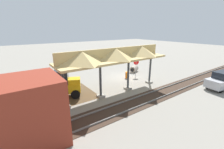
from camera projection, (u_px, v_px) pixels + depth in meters
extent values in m
plane|color=gray|center=(125.00, 77.00, 21.70)|extent=(120.00, 120.00, 0.00)
cube|color=brown|center=(46.00, 96.00, 15.51)|extent=(9.20, 7.00, 0.01)
cube|color=#9E998E|center=(149.00, 82.00, 19.42)|extent=(0.70, 0.70, 0.20)
cylinder|color=#383D42|center=(150.00, 69.00, 18.92)|extent=(0.24, 0.24, 3.60)
cube|color=#9E998E|center=(128.00, 88.00, 17.40)|extent=(0.70, 0.70, 0.20)
cylinder|color=#383D42|center=(128.00, 74.00, 16.90)|extent=(0.24, 0.24, 3.60)
cube|color=#9E998E|center=(101.00, 96.00, 15.39)|extent=(0.70, 0.70, 0.20)
cylinder|color=#383D42|center=(100.00, 80.00, 14.88)|extent=(0.24, 0.24, 3.60)
cube|color=#9E998E|center=(66.00, 106.00, 13.37)|extent=(0.70, 0.70, 0.20)
cylinder|color=#383D42|center=(64.00, 89.00, 12.87)|extent=(0.24, 0.24, 3.60)
cube|color=tan|center=(115.00, 59.00, 15.33)|extent=(12.17, 3.20, 0.20)
cube|color=tan|center=(115.00, 53.00, 15.14)|extent=(12.17, 0.20, 1.10)
pyramid|color=tan|center=(141.00, 50.00, 17.16)|extent=(3.29, 3.20, 1.10)
pyramid|color=tan|center=(115.00, 53.00, 15.14)|extent=(3.29, 3.20, 1.10)
pyramid|color=tan|center=(82.00, 57.00, 13.13)|extent=(3.29, 3.20, 1.10)
cube|color=slate|center=(159.00, 90.00, 17.04)|extent=(60.00, 0.08, 0.15)
cube|color=slate|center=(170.00, 94.00, 15.92)|extent=(60.00, 0.08, 0.15)
cube|color=#38281E|center=(164.00, 92.00, 16.49)|extent=(60.00, 2.58, 0.03)
cylinder|color=gray|center=(136.00, 68.00, 21.95)|extent=(0.06, 0.06, 2.25)
cylinder|color=red|center=(136.00, 62.00, 21.67)|extent=(0.63, 0.47, 0.76)
cube|color=#EAB214|center=(65.00, 88.00, 15.20)|extent=(3.45, 2.51, 0.90)
cube|color=#1E262D|center=(61.00, 77.00, 14.83)|extent=(1.67, 1.60, 1.40)
cube|color=#EAB214|center=(74.00, 81.00, 15.18)|extent=(1.50, 1.47, 0.50)
cylinder|color=black|center=(56.00, 88.00, 15.78)|extent=(1.40, 0.85, 1.40)
cylinder|color=black|center=(54.00, 94.00, 14.44)|extent=(1.40, 0.85, 1.40)
cylinder|color=black|center=(76.00, 89.00, 16.16)|extent=(0.94, 0.64, 0.90)
cylinder|color=black|center=(76.00, 94.00, 14.94)|extent=(0.94, 0.64, 0.90)
cylinder|color=#EAB214|center=(41.00, 79.00, 14.51)|extent=(1.04, 0.60, 1.41)
cylinder|color=#EAB214|center=(32.00, 80.00, 14.37)|extent=(0.95, 0.55, 1.52)
cube|color=#47474C|center=(28.00, 87.00, 14.50)|extent=(0.88, 0.98, 0.40)
cone|color=brown|center=(28.00, 96.00, 15.53)|extent=(4.73, 4.73, 2.23)
cylinder|color=#9E9384|center=(134.00, 69.00, 24.28)|extent=(1.84, 1.59, 0.99)
cylinder|color=black|center=(132.00, 70.00, 23.62)|extent=(0.31, 0.58, 0.64)
cube|color=maroon|center=(26.00, 112.00, 8.73)|extent=(3.98, 3.65, 4.10)
cube|color=#B7B7BC|center=(222.00, 82.00, 17.45)|extent=(4.38, 2.25, 0.95)
cube|color=#1E232B|center=(224.00, 75.00, 17.29)|extent=(2.52, 1.82, 0.73)
cylinder|color=black|center=(221.00, 90.00, 16.34)|extent=(0.62, 0.27, 0.60)
cylinder|color=black|center=(208.00, 86.00, 17.58)|extent=(0.62, 0.27, 0.60)
cylinder|color=black|center=(221.00, 82.00, 18.83)|extent=(0.62, 0.27, 0.60)
cylinder|color=orange|center=(127.00, 75.00, 21.16)|extent=(0.56, 0.56, 0.90)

